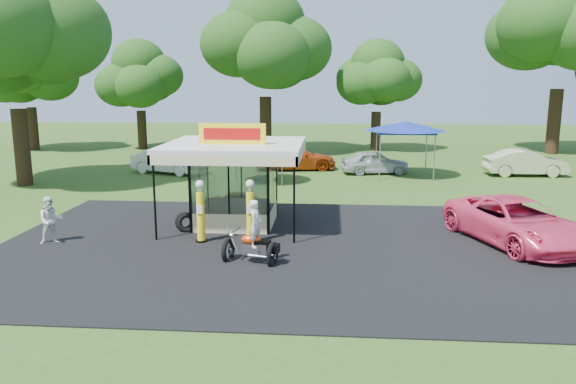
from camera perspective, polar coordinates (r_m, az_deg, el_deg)
name	(u,v)px	position (r m, az deg, el deg)	size (l,w,h in m)	color
ground	(272,265)	(18.14, -1.66, -7.43)	(120.00, 120.00, 0.00)	#2B561B
asphalt_apron	(278,246)	(20.03, -1.05, -5.54)	(20.00, 14.00, 0.04)	black
gas_station_kiosk	(236,182)	(22.77, -5.35, 1.03)	(5.40, 5.40, 4.18)	white
gas_pump_left	(201,213)	(20.53, -8.87, -2.12)	(0.43, 0.43, 2.31)	black
gas_pump_right	(250,213)	(20.28, -3.84, -2.13)	(0.44, 0.44, 2.34)	black
motorcycle	(254,238)	(18.08, -3.51, -4.69)	(1.92, 1.23, 2.18)	black
spare_tires	(186,222)	(22.21, -10.33, -3.05)	(0.99, 0.78, 0.80)	black
kiosk_car	(244,202)	(25.16, -4.45, -1.00)	(1.13, 2.82, 0.96)	yellow
pink_sedan	(516,222)	(21.78, 22.14, -2.81)	(2.75, 5.96, 1.66)	#FF4576
spectator_west	(51,220)	(21.97, -22.97, -2.66)	(0.84, 0.66, 1.73)	white
bg_car_a	(168,161)	(36.41, -12.07, 3.10)	(1.67, 4.80, 1.58)	white
bg_car_b	(295,158)	(37.09, 0.70, 3.49)	(2.20, 5.41, 1.57)	#AB3B0D
bg_car_c	(375,162)	(35.91, 8.82, 2.99)	(1.70, 4.22, 1.44)	silver
bg_car_e	(525,163)	(37.71, 22.98, 2.75)	(1.70, 4.88, 1.61)	beige
tent_west	(258,140)	(32.28, -3.10, 5.35)	(3.93, 3.93, 2.75)	gray
tent_east	(405,126)	(35.04, 11.81, 6.54)	(4.83, 4.83, 3.38)	gray
oak_far_a	(28,73)	(52.12, -24.88, 10.90)	(8.47, 8.47, 10.04)	black
oak_far_b	(140,81)	(49.80, -14.84, 10.87)	(7.58, 7.58, 9.04)	black
oak_far_c	(265,51)	(45.94, -2.34, 14.12)	(10.82, 10.82, 12.76)	black
oak_far_d	(377,82)	(47.77, 9.05, 11.02)	(7.52, 7.52, 8.95)	black
oak_far_e	(562,37)	(49.94, 26.06, 13.99)	(12.01, 12.01, 14.30)	black
oak_near	(12,41)	(34.59, -26.24, 13.63)	(10.96, 10.96, 12.62)	black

